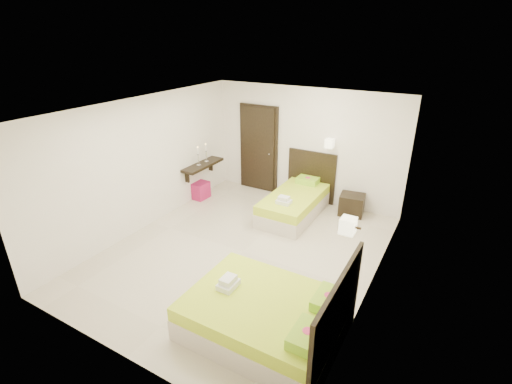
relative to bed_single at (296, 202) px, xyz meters
The scene contains 7 objects.
floor 1.90m from the bed_single, 96.01° to the right, with size 5.50×5.50×0.00m, color beige.
bed_single is the anchor object (origin of this frame).
bed_double 3.57m from the bed_single, 71.40° to the right, with size 1.99×1.69×1.64m.
nightstand 1.22m from the bed_single, 29.37° to the left, with size 0.51×0.45×0.45m, color black.
ottoman 2.39m from the bed_single, behind, with size 0.40×0.40×0.40m, color #9C144A.
door 1.79m from the bed_single, 149.36° to the left, with size 1.02×0.15×2.14m.
console_shelf 2.36m from the bed_single, behind, with size 0.35×1.20×0.78m.
Camera 1 is at (3.06, -4.88, 3.72)m, focal length 26.00 mm.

